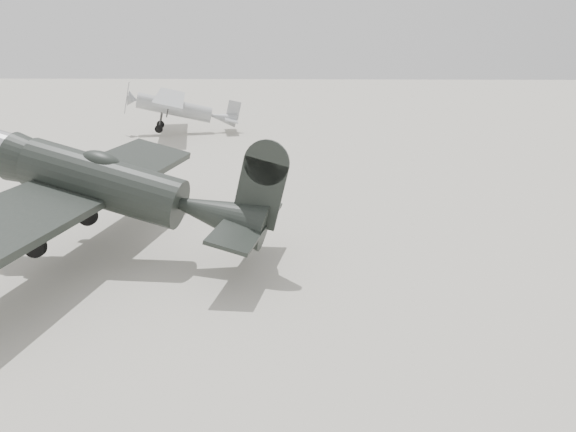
{
  "coord_description": "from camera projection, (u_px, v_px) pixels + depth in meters",
  "views": [
    {
      "loc": [
        1.93,
        -15.47,
        6.57
      ],
      "look_at": [
        1.41,
        0.43,
        1.5
      ],
      "focal_mm": 35.0,
      "sensor_mm": 36.0,
      "label": 1
    }
  ],
  "objects": [
    {
      "name": "lowwing_monoplane",
      "position": [
        119.0,
        188.0,
        16.81
      ],
      "size": [
        9.56,
        13.33,
        4.28
      ],
      "rotation": [
        0.0,
        0.24,
        -0.15
      ],
      "color": "black",
      "rests_on": "ground"
    },
    {
      "name": "highwing_monoplane",
      "position": [
        179.0,
        105.0,
        39.87
      ],
      "size": [
        8.02,
        11.24,
        3.17
      ],
      "rotation": [
        0.0,
        0.23,
        0.19
      ],
      "color": "gray",
      "rests_on": "ground"
    },
    {
      "name": "ground",
      "position": [
        241.0,
        268.0,
        16.78
      ],
      "size": [
        160.0,
        160.0,
        0.0
      ],
      "primitive_type": "plane",
      "color": "#AFAB9B",
      "rests_on": "ground"
    }
  ]
}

